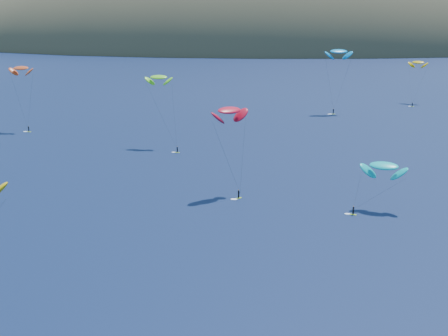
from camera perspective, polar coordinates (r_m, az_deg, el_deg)
name	(u,v)px	position (r m, az deg, el deg)	size (l,w,h in m)	color
island	(283,56)	(605.07, 5.40, 10.20)	(730.00, 300.00, 210.00)	#3D3526
kitesurfer_1	(21,68)	(213.31, -18.07, 8.67)	(8.50, 7.00, 22.34)	#C2F11A
kitesurfer_3	(159,77)	(181.60, -5.99, 8.25)	(10.76, 11.68, 22.04)	#C2F11A
kitesurfer_4	(339,51)	(238.70, 10.45, 10.44)	(10.57, 8.01, 25.58)	#C2F11A
kitesurfer_5	(384,166)	(129.73, 14.41, 0.19)	(11.91, 7.99, 11.61)	#C2F11A
kitesurfer_9	(229,110)	(134.58, 0.50, 5.29)	(9.51, 9.40, 20.98)	#C2F11A
kitesurfer_11	(418,62)	(270.78, 17.33, 9.20)	(8.66, 14.83, 18.58)	#C2F11A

